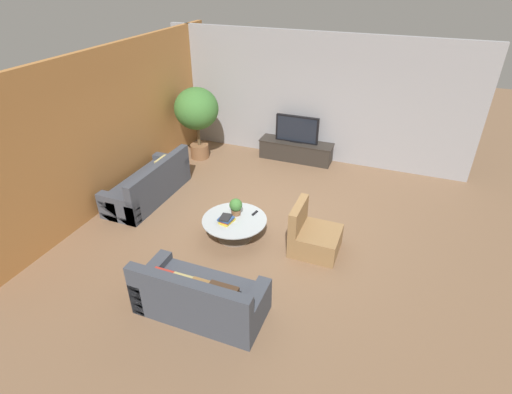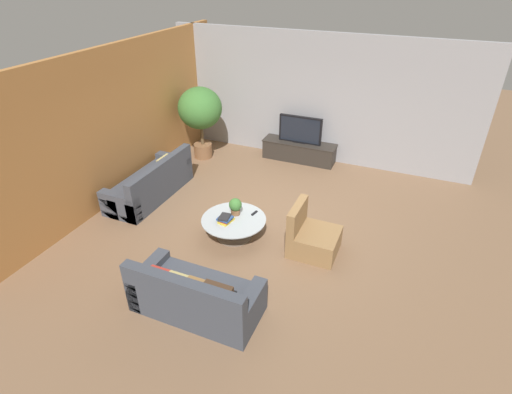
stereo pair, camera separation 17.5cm
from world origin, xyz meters
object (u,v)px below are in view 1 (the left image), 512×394
television (297,129)px  armchair_wicker (313,237)px  media_console (296,150)px  couch_near_entry (200,298)px  potted_palm_tall (197,111)px  potted_plant_tabletop (236,206)px  coffee_table (235,224)px  couch_by_wall (149,186)px

television → armchair_wicker: (1.30, -3.38, -0.53)m
media_console → couch_near_entry: size_ratio=1.00×
media_console → television: bearing=-90.0°
couch_near_entry → potted_palm_tall: size_ratio=1.02×
television → potted_plant_tabletop: bearing=-92.2°
armchair_wicker → potted_plant_tabletop: 1.46m
potted_plant_tabletop → coffee_table: bearing=-76.6°
media_console → potted_plant_tabletop: size_ratio=5.72×
television → coffee_table: (-0.09, -3.53, -0.53)m
potted_plant_tabletop → potted_palm_tall: bearing=129.7°
couch_near_entry → potted_plant_tabletop: 2.03m
media_console → potted_palm_tall: potted_palm_tall is taller
potted_palm_tall → couch_by_wall: bearing=-90.6°
couch_near_entry → potted_plant_tabletop: bearing=-80.8°
couch_near_entry → potted_plant_tabletop: couch_near_entry is taller
television → media_console: bearing=90.0°
coffee_table → couch_near_entry: 1.85m
couch_near_entry → armchair_wicker: 2.28m
armchair_wicker → couch_near_entry: bearing=150.9°
media_console → coffee_table: media_console is taller
coffee_table → couch_near_entry: couch_near_entry is taller
armchair_wicker → potted_plant_tabletop: bearing=90.0°
couch_by_wall → television: bearing=141.4°
couch_by_wall → potted_palm_tall: 2.33m
coffee_table → couch_by_wall: 2.31m
couch_near_entry → coffee_table: bearing=-81.2°
couch_by_wall → potted_palm_tall: (0.02, 2.14, 0.92)m
armchair_wicker → television: bearing=21.0°
media_console → couch_near_entry: bearing=-88.0°
couch_near_entry → potted_palm_tall: bearing=-61.6°
potted_palm_tall → coffee_table: bearing=-51.5°
media_console → potted_palm_tall: size_ratio=1.02×
potted_plant_tabletop → media_console: bearing=87.8°
couch_near_entry → armchair_wicker: (1.11, 1.99, -0.02)m
television → potted_plant_tabletop: 3.39m
coffee_table → couch_near_entry: size_ratio=0.64×
media_console → couch_by_wall: couch_by_wall is taller
media_console → armchair_wicker: size_ratio=2.10×
couch_by_wall → couch_near_entry: same height
armchair_wicker → potted_plant_tabletop: size_ratio=2.72×
television → couch_near_entry: size_ratio=0.58×
coffee_table → potted_palm_tall: 3.66m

